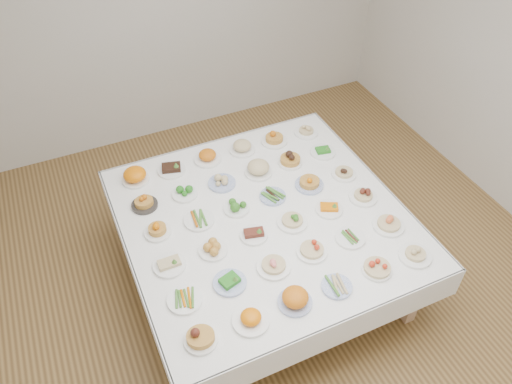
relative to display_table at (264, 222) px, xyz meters
name	(u,v)px	position (x,y,z in m)	size (l,w,h in m)	color
room_envelope	(279,100)	(0.06, -0.06, 1.15)	(5.02, 5.02, 2.81)	olive
display_table	(264,222)	(0.00, 0.00, 0.00)	(2.14, 2.14, 0.75)	white
dish_0	(200,335)	(-0.82, -0.81, 0.13)	(0.23, 0.22, 0.14)	white
dish_1	(251,317)	(-0.48, -0.82, 0.12)	(0.24, 0.24, 0.12)	white
dish_2	(295,297)	(-0.16, -0.81, 0.14)	(0.23, 0.23, 0.14)	#4C66B2
dish_3	(337,286)	(0.16, -0.82, 0.09)	(0.21, 0.21, 0.05)	#4C66B2
dish_4	(378,265)	(0.49, -0.81, 0.13)	(0.21, 0.21, 0.12)	white
dish_5	(416,252)	(0.81, -0.82, 0.12)	(0.23, 0.23, 0.12)	white
dish_6	(185,299)	(-0.81, -0.49, 0.09)	(0.23, 0.23, 0.05)	white
dish_7	(230,281)	(-0.49, -0.49, 0.10)	(0.23, 0.23, 0.09)	#4C66B2
dish_8	(274,263)	(-0.15, -0.49, 0.13)	(0.24, 0.24, 0.13)	white
dish_9	(312,247)	(0.16, -0.48, 0.13)	(0.24, 0.24, 0.13)	white
dish_10	(350,237)	(0.48, -0.48, 0.09)	(0.22, 0.22, 0.05)	white
dish_11	(389,221)	(0.81, -0.50, 0.13)	(0.24, 0.24, 0.13)	white
dish_12	(169,263)	(-0.82, -0.17, 0.10)	(0.23, 0.23, 0.10)	white
dish_13	(213,248)	(-0.49, -0.17, 0.11)	(0.21, 0.21, 0.09)	white
dish_14	(254,233)	(-0.16, -0.16, 0.10)	(0.21, 0.21, 0.09)	white
dish_15	(292,218)	(0.16, -0.16, 0.12)	(0.23, 0.23, 0.12)	white
dish_16	(329,207)	(0.49, -0.16, 0.10)	(0.21, 0.21, 0.09)	white
dish_17	(364,193)	(0.81, -0.15, 0.13)	(0.23, 0.23, 0.13)	white
dish_18	(157,229)	(-0.80, 0.17, 0.12)	(0.20, 0.20, 0.11)	white
dish_19	(199,219)	(-0.48, 0.16, 0.09)	(0.24, 0.23, 0.06)	white
dish_20	(236,206)	(-0.17, 0.16, 0.11)	(0.20, 0.20, 0.10)	white
dish_21	(273,195)	(0.15, 0.16, 0.09)	(0.23, 0.21, 0.05)	#4C66B2
dish_22	(310,180)	(0.49, 0.16, 0.13)	(0.23, 0.23, 0.13)	#4C66B2
dish_23	(344,171)	(0.82, 0.15, 0.12)	(0.21, 0.21, 0.11)	white
dish_24	(144,202)	(-0.82, 0.49, 0.11)	(0.21, 0.21, 0.11)	#2C2A27
dish_25	(185,192)	(-0.49, 0.48, 0.10)	(0.20, 0.20, 0.09)	white
dish_26	(222,181)	(-0.16, 0.48, 0.11)	(0.23, 0.23, 0.09)	#4C66B2
dish_27	(258,167)	(0.17, 0.48, 0.14)	(0.27, 0.27, 0.15)	white
dish_28	(290,158)	(0.48, 0.48, 0.13)	(0.21, 0.21, 0.14)	white
dish_29	(323,150)	(0.81, 0.49, 0.10)	(0.22, 0.22, 0.09)	white
dish_30	(135,174)	(-0.80, 0.82, 0.14)	(0.26, 0.26, 0.15)	white
dish_31	(171,167)	(-0.49, 0.81, 0.11)	(0.23, 0.23, 0.11)	white
dish_32	(207,155)	(-0.16, 0.82, 0.13)	(0.24, 0.24, 0.14)	white
dish_33	(242,146)	(0.17, 0.82, 0.12)	(0.23, 0.23, 0.12)	white
dish_34	(274,136)	(0.49, 0.81, 0.14)	(0.24, 0.24, 0.15)	white
dish_35	(306,129)	(0.82, 0.81, 0.12)	(0.22, 0.22, 0.12)	white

